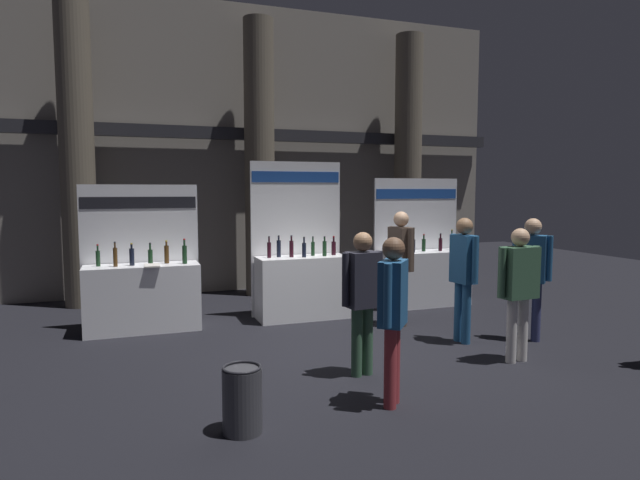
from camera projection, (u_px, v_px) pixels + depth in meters
ground_plane at (342, 356)px, 6.91m from camera, size 24.00×24.00×0.00m
hall_colonnade at (253, 152)px, 11.28m from camera, size 11.13×1.16×5.92m
exhibitor_booth_0 at (143, 292)px, 8.15m from camera, size 1.74×0.72×2.20m
exhibitor_booth_1 at (302, 280)px, 8.95m from camera, size 1.56×0.66×2.59m
exhibitor_booth_2 at (423, 273)px, 9.95m from camera, size 1.73×0.66×2.33m
trash_bin at (242, 399)px, 4.72m from camera, size 0.35×0.35×0.60m
visitor_1 at (532, 268)px, 7.54m from camera, size 0.41×0.42×1.73m
visitor_2 at (363, 291)px, 6.12m from camera, size 0.52×0.30×1.65m
visitor_3 at (463, 269)px, 7.45m from camera, size 0.25×0.52×1.74m
visitor_4 at (401, 257)px, 8.39m from camera, size 0.30×0.52×1.79m
visitor_5 at (393, 307)px, 5.25m from camera, size 0.41×0.43×1.67m
visitor_6 at (519, 282)px, 6.61m from camera, size 0.62×0.28×1.66m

